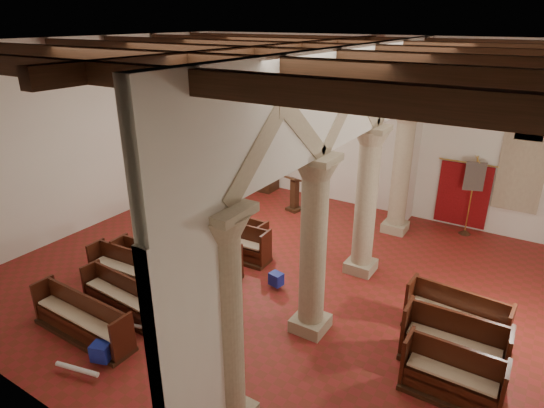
{
  "coord_description": "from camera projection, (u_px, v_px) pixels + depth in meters",
  "views": [
    {
      "loc": [
        5.53,
        -9.09,
        6.51
      ],
      "look_at": [
        -0.47,
        0.5,
        1.85
      ],
      "focal_mm": 30.0,
      "sensor_mm": 36.0,
      "label": 1
    }
  ],
  "objects": [
    {
      "name": "nave_pew_4",
      "position": [
        195.0,
        259.0,
        12.5
      ],
      "size": [
        2.8,
        0.84,
        1.03
      ],
      "rotation": [
        0.0,
        0.0,
        0.06
      ],
      "color": "#3E2113",
      "rests_on": "floor"
    },
    {
      "name": "nave_pew_2",
      "position": [
        140.0,
        279.0,
        11.56
      ],
      "size": [
        3.16,
        0.84,
        1.01
      ],
      "rotation": [
        0.0,
        0.0,
        0.05
      ],
      "color": "#3E2113",
      "rests_on": "floor"
    },
    {
      "name": "wall_front",
      "position": [
        58.0,
        283.0,
        6.47
      ],
      "size": [
        14.0,
        0.02,
        6.0
      ],
      "primitive_type": "cube",
      "color": "white",
      "rests_on": "floor"
    },
    {
      "name": "hymnal_box_c",
      "position": [
        276.0,
        279.0,
        11.7
      ],
      "size": [
        0.38,
        0.33,
        0.33
      ],
      "primitive_type": "cube",
      "rotation": [
        0.0,
        0.0,
        -0.19
      ],
      "color": "#163B9C",
      "rests_on": "floor"
    },
    {
      "name": "hymnal_box_a",
      "position": [
        101.0,
        352.0,
        9.13
      ],
      "size": [
        0.44,
        0.4,
        0.37
      ],
      "primitive_type": "cube",
      "rotation": [
        0.0,
        0.0,
        0.34
      ],
      "color": "navy",
      "rests_on": "floor"
    },
    {
      "name": "lectern",
      "position": [
        294.0,
        196.0,
        16.34
      ],
      "size": [
        0.62,
        0.65,
        1.34
      ],
      "rotation": [
        0.0,
        0.0,
        -0.24
      ],
      "color": "#3E2A13",
      "rests_on": "floor"
    },
    {
      "name": "aisle_pew_2",
      "position": [
        455.0,
        322.0,
        9.91
      ],
      "size": [
        2.17,
        0.85,
        1.07
      ],
      "rotation": [
        0.0,
        0.0,
        -0.06
      ],
      "color": "#3E2113",
      "rests_on": "floor"
    },
    {
      "name": "hymnal_box_b",
      "position": [
        190.0,
        283.0,
        11.52
      ],
      "size": [
        0.37,
        0.31,
        0.35
      ],
      "primitive_type": "cube",
      "rotation": [
        0.0,
        0.0,
        -0.08
      ],
      "color": "navy",
      "rests_on": "floor"
    },
    {
      "name": "dossal_curtain",
      "position": [
        463.0,
        194.0,
        14.8
      ],
      "size": [
        1.8,
        0.07,
        2.17
      ],
      "color": "maroon",
      "rests_on": "floor"
    },
    {
      "name": "window_back",
      "position": [
        521.0,
        171.0,
        13.72
      ],
      "size": [
        1.0,
        0.03,
        2.2
      ],
      "primitive_type": "cube",
      "color": "#387F5B",
      "rests_on": "wall_back"
    },
    {
      "name": "nave_pew_0",
      "position": [
        82.0,
        324.0,
        9.9
      ],
      "size": [
        2.72,
        0.69,
        0.99
      ],
      "rotation": [
        0.0,
        0.0,
        -0.01
      ],
      "color": "#3E2113",
      "rests_on": "floor"
    },
    {
      "name": "floor",
      "position": [
        277.0,
        276.0,
        12.32
      ],
      "size": [
        14.0,
        14.0,
        0.0
      ],
      "primitive_type": "plane",
      "color": "maroon",
      "rests_on": "ground"
    },
    {
      "name": "tube_heater_b",
      "position": [
        140.0,
        327.0,
        10.06
      ],
      "size": [
        0.88,
        0.31,
        0.09
      ],
      "primitive_type": "cylinder",
      "rotation": [
        0.0,
        1.57,
        0.26
      ],
      "color": "silver",
      "rests_on": "floor"
    },
    {
      "name": "processional_banner",
      "position": [
        469.0,
        210.0,
        14.45
      ],
      "size": [
        0.58,
        0.74,
        2.62
      ],
      "rotation": [
        0.0,
        0.0,
        0.31
      ],
      "color": "#3E2113",
      "rests_on": "floor"
    },
    {
      "name": "ceiling",
      "position": [
        278.0,
        42.0,
        10.04
      ],
      "size": [
        14.0,
        14.0,
        0.0
      ],
      "primitive_type": "plane",
      "rotation": [
        3.14,
        0.0,
        0.0
      ],
      "color": "black",
      "rests_on": "wall_back"
    },
    {
      "name": "arcade",
      "position": [
        346.0,
        161.0,
        10.08
      ],
      "size": [
        0.9,
        11.9,
        6.0
      ],
      "color": "tan",
      "rests_on": "floor"
    },
    {
      "name": "wall_back",
      "position": [
        367.0,
        126.0,
        15.88
      ],
      "size": [
        14.0,
        0.02,
        6.0
      ],
      "primitive_type": "cube",
      "color": "white",
      "rests_on": "floor"
    },
    {
      "name": "ceiling_beams",
      "position": [
        278.0,
        51.0,
        10.11
      ],
      "size": [
        13.8,
        11.8,
        0.3
      ],
      "primitive_type": null,
      "color": "#3E2113",
      "rests_on": "wall_back"
    },
    {
      "name": "nave_pew_5",
      "position": [
        222.0,
        243.0,
        13.4
      ],
      "size": [
        3.06,
        0.84,
        1.03
      ],
      "rotation": [
        0.0,
        0.0,
        0.05
      ],
      "color": "#3E2113",
      "rests_on": "floor"
    },
    {
      "name": "aisle_pew_1",
      "position": [
        452.0,
        350.0,
        9.03
      ],
      "size": [
        1.98,
        0.82,
        1.15
      ],
      "rotation": [
        0.0,
        0.0,
        0.03
      ],
      "color": "#3E2113",
      "rests_on": "floor"
    },
    {
      "name": "nave_pew_1",
      "position": [
        123.0,
        302.0,
        10.68
      ],
      "size": [
        2.47,
        0.76,
        0.95
      ],
      "rotation": [
        0.0,
        0.0,
        -0.05
      ],
      "color": "#3E2113",
      "rests_on": "floor"
    },
    {
      "name": "aisle_pew_0",
      "position": [
        451.0,
        381.0,
        8.29
      ],
      "size": [
        1.75,
        0.71,
        1.05
      ],
      "rotation": [
        0.0,
        0.0,
        0.0
      ],
      "color": "#3E2113",
      "rests_on": "floor"
    },
    {
      "name": "nave_pew_6",
      "position": [
        229.0,
        235.0,
        13.91
      ],
      "size": [
        2.59,
        0.76,
        1.02
      ],
      "rotation": [
        0.0,
        0.0,
        -0.03
      ],
      "color": "#3E2113",
      "rests_on": "floor"
    },
    {
      "name": "wall_left",
      "position": [
        92.0,
        135.0,
        14.61
      ],
      "size": [
        0.02,
        12.0,
        6.0
      ],
      "primitive_type": "cube",
      "color": "white",
      "rests_on": "floor"
    },
    {
      "name": "tube_heater_a",
      "position": [
        77.0,
        369.0,
        8.85
      ],
      "size": [
        0.98,
        0.32,
        0.1
      ],
      "primitive_type": "cylinder",
      "rotation": [
        0.0,
        1.57,
        0.23
      ],
      "color": "silver",
      "rests_on": "floor"
    },
    {
      "name": "nave_pew_3",
      "position": [
        168.0,
        276.0,
        11.7
      ],
      "size": [
        3.35,
        0.92,
        1.07
      ],
      "rotation": [
        0.0,
        0.0,
        0.06
      ],
      "color": "#3E2113",
      "rests_on": "floor"
    },
    {
      "name": "pipe_organ",
      "position": [
        253.0,
        155.0,
        18.32
      ],
      "size": [
        2.1,
        0.85,
        4.4
      ],
      "color": "#3E2113",
      "rests_on": "floor"
    }
  ]
}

